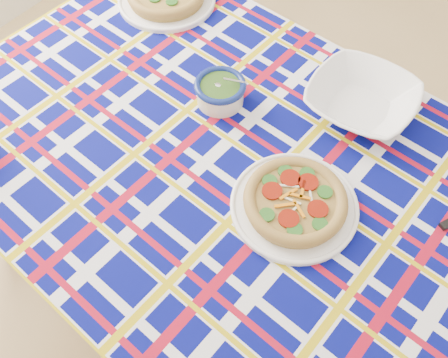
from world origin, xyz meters
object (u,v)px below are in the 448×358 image
Objects in this scene: pesto_bowl at (220,90)px; dining_table at (240,185)px; main_focaccia_plate at (295,201)px; serving_bowl at (361,100)px.

dining_table is at bearing -40.04° from pesto_bowl.
dining_table is 5.61× the size of main_focaccia_plate.
main_focaccia_plate is at bearing -86.01° from serving_bowl.
pesto_bowl reaches higher than main_focaccia_plate.
serving_bowl is (-0.03, 0.37, 0.00)m from main_focaccia_plate.
pesto_bowl is at bearing 154.02° from main_focaccia_plate.
main_focaccia_plate is at bearing -2.92° from dining_table.
dining_table is 0.40m from serving_bowl.
serving_bowl reaches higher than dining_table.
pesto_bowl reaches higher than serving_bowl.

